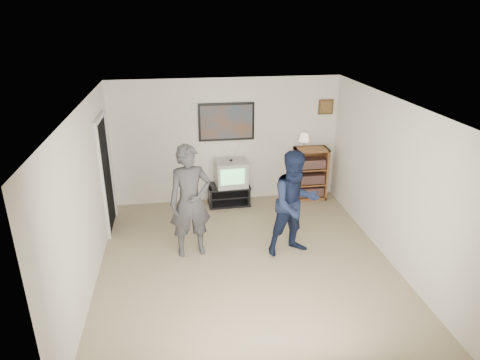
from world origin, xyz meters
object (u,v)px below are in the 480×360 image
object	(u,v)px
person_short	(295,204)
bookshelf	(310,174)
person_tall	(190,201)
media_stand	(229,195)
crt_television	(231,173)

from	to	relation	value
person_short	bookshelf	bearing A→B (deg)	53.58
person_tall	media_stand	bearing A→B (deg)	56.53
bookshelf	person_short	size ratio (longest dim) A/B	0.63
crt_television	person_short	xyz separation A→B (m)	(0.76, -1.97, 0.19)
crt_television	person_short	size ratio (longest dim) A/B	0.35
media_stand	person_tall	size ratio (longest dim) A/B	0.46
media_stand	bookshelf	size ratio (longest dim) A/B	0.77
person_short	crt_television	bearing A→B (deg)	98.45
media_stand	bookshelf	world-z (taller)	bookshelf
media_stand	person_short	bearing A→B (deg)	-69.15
crt_television	bookshelf	xyz separation A→B (m)	(1.65, 0.05, -0.13)
crt_television	bookshelf	world-z (taller)	bookshelf
crt_television	person_short	bearing A→B (deg)	-72.61
bookshelf	person_short	bearing A→B (deg)	-113.76
bookshelf	media_stand	bearing A→B (deg)	-178.31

